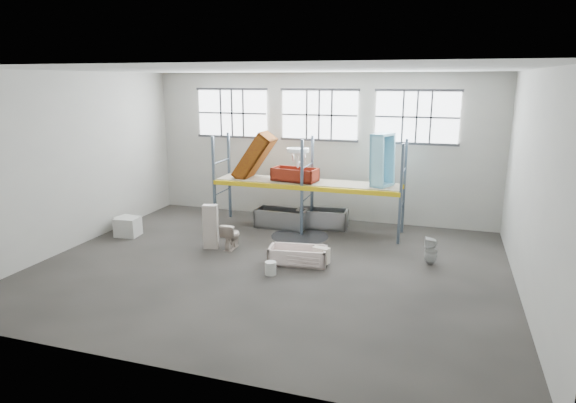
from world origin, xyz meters
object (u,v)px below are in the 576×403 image
at_px(toilet_white, 431,251).
at_px(rust_tub_flat, 295,174).
at_px(toilet_beige, 231,236).
at_px(bucket, 271,268).
at_px(cistern_tall, 211,227).
at_px(steel_tub_left, 281,218).
at_px(carton_near, 128,227).
at_px(steel_tub_right, 322,218).
at_px(bathtub_beige, 298,255).
at_px(blue_tub_upright, 382,160).

height_order(toilet_white, rust_tub_flat, rust_tub_flat).
height_order(toilet_beige, bucket, toilet_beige).
xyz_separation_m(cistern_tall, rust_tub_flat, (1.76, 2.54, 1.18)).
xyz_separation_m(cistern_tall, steel_tub_left, (1.27, 2.60, -0.34)).
height_order(rust_tub_flat, bucket, rust_tub_flat).
height_order(cistern_tall, carton_near, cistern_tall).
bearing_deg(cistern_tall, steel_tub_left, 49.04).
relative_size(cistern_tall, steel_tub_right, 0.78).
distance_m(toilet_beige, rust_tub_flat, 3.04).
bearing_deg(toilet_white, steel_tub_left, -119.68).
bearing_deg(bathtub_beige, toilet_beige, 157.48).
xyz_separation_m(rust_tub_flat, blue_tub_upright, (2.73, 0.11, 0.58)).
bearing_deg(rust_tub_flat, carton_near, -154.11).
relative_size(bathtub_beige, blue_tub_upright, 0.95).
xyz_separation_m(steel_tub_left, bucket, (1.06, -3.98, -0.14)).
height_order(steel_tub_left, blue_tub_upright, blue_tub_upright).
xyz_separation_m(cistern_tall, blue_tub_upright, (4.49, 2.65, 1.75)).
xyz_separation_m(rust_tub_flat, carton_near, (-4.75, -2.31, -1.53)).
height_order(steel_tub_left, carton_near, steel_tub_left).
height_order(bathtub_beige, toilet_beige, toilet_beige).
xyz_separation_m(blue_tub_upright, bucket, (-2.16, -4.03, -2.23)).
distance_m(bathtub_beige, toilet_white, 3.52).
relative_size(cistern_tall, rust_tub_flat, 0.89).
bearing_deg(toilet_beige, toilet_white, -175.43).
height_order(blue_tub_upright, carton_near, blue_tub_upright).
bearing_deg(bucket, steel_tub_right, 86.99).
height_order(cistern_tall, rust_tub_flat, rust_tub_flat).
relative_size(bathtub_beige, toilet_beige, 2.00).
distance_m(toilet_beige, cistern_tall, 0.64).
height_order(steel_tub_right, carton_near, steel_tub_right).
xyz_separation_m(bathtub_beige, carton_near, (-5.76, 0.67, 0.07)).
xyz_separation_m(cistern_tall, steel_tub_right, (2.56, 3.02, -0.34)).
bearing_deg(steel_tub_left, rust_tub_flat, -7.29).
height_order(bathtub_beige, blue_tub_upright, blue_tub_upright).
relative_size(bathtub_beige, carton_near, 2.23).
bearing_deg(toilet_beige, cistern_tall, 13.65).
distance_m(cistern_tall, toilet_white, 6.16).
bearing_deg(toilet_white, bucket, -69.65).
distance_m(rust_tub_flat, blue_tub_upright, 2.80).
xyz_separation_m(bathtub_beige, cistern_tall, (-2.76, 0.44, 0.42)).
height_order(toilet_white, steel_tub_left, toilet_white).
xyz_separation_m(toilet_white, bucket, (-3.79, -1.99, -0.20)).
xyz_separation_m(bathtub_beige, steel_tub_right, (-0.20, 3.46, 0.08)).
xyz_separation_m(toilet_white, rust_tub_flat, (-4.37, 1.93, 1.45)).
height_order(steel_tub_left, bucket, steel_tub_left).
distance_m(toilet_beige, blue_tub_upright, 5.08).
xyz_separation_m(steel_tub_left, blue_tub_upright, (3.22, 0.05, 2.09)).
height_order(rust_tub_flat, carton_near, rust_tub_flat).
relative_size(cistern_tall, toilet_white, 1.76).
distance_m(blue_tub_upright, carton_near, 8.15).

